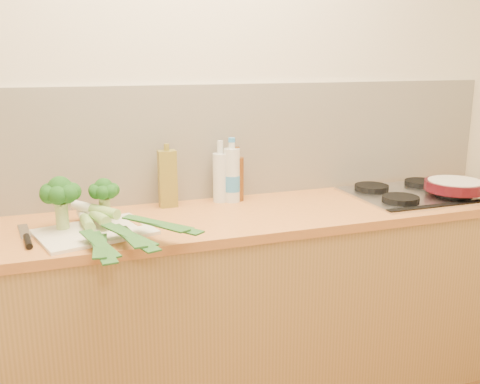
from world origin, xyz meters
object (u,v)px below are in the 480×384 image
at_px(chopping_board, 95,232).
at_px(chefs_knife, 27,239).
at_px(gas_hob, 412,193).
at_px(skillet, 456,185).

height_order(chopping_board, chefs_knife, chefs_knife).
bearing_deg(gas_hob, skillet, -32.76).
relative_size(gas_hob, chopping_board, 1.40).
xyz_separation_m(chopping_board, skillet, (1.69, -0.03, 0.06)).
xyz_separation_m(gas_hob, chopping_board, (-1.52, -0.08, -0.01)).
bearing_deg(skillet, chefs_knife, -171.26).
bearing_deg(chefs_knife, chopping_board, -4.84).
bearing_deg(gas_hob, chefs_knife, -177.18).
bearing_deg(chopping_board, chefs_knife, 166.83).
bearing_deg(chefs_knife, gas_hob, -3.81).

